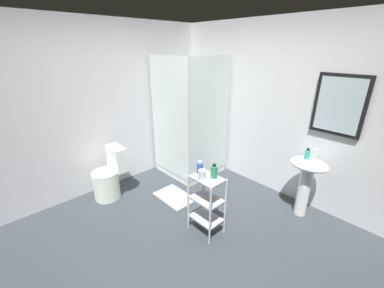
{
  "coord_description": "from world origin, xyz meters",
  "views": [
    {
      "loc": [
        1.65,
        -1.4,
        2.12
      ],
      "look_at": [
        -0.29,
        0.4,
        1.05
      ],
      "focal_mm": 22.63,
      "sensor_mm": 36.0,
      "label": 1
    }
  ],
  "objects_px": {
    "shower_stall": "(190,149)",
    "storage_cart": "(207,200)",
    "toilet": "(109,177)",
    "rinse_cup": "(202,175)",
    "hand_soap_bottle": "(307,154)",
    "pedestal_sink": "(307,176)",
    "bath_mat": "(175,197)",
    "body_wash_bottle_green": "(214,171)",
    "shampoo_bottle_blue": "(200,168)"
  },
  "relations": [
    {
      "from": "shower_stall",
      "to": "storage_cart",
      "type": "bearing_deg",
      "value": -35.0
    },
    {
      "from": "toilet",
      "to": "storage_cart",
      "type": "relative_size",
      "value": 1.03
    },
    {
      "from": "toilet",
      "to": "rinse_cup",
      "type": "relative_size",
      "value": 7.06
    },
    {
      "from": "toilet",
      "to": "hand_soap_bottle",
      "type": "distance_m",
      "value": 2.75
    },
    {
      "from": "pedestal_sink",
      "to": "hand_soap_bottle",
      "type": "xyz_separation_m",
      "value": [
        -0.04,
        -0.01,
        0.29
      ]
    },
    {
      "from": "bath_mat",
      "to": "toilet",
      "type": "bearing_deg",
      "value": -135.76
    },
    {
      "from": "body_wash_bottle_green",
      "to": "shampoo_bottle_blue",
      "type": "distance_m",
      "value": 0.19
    },
    {
      "from": "bath_mat",
      "to": "pedestal_sink",
      "type": "bearing_deg",
      "value": 34.92
    },
    {
      "from": "shower_stall",
      "to": "bath_mat",
      "type": "distance_m",
      "value": 0.93
    },
    {
      "from": "pedestal_sink",
      "to": "bath_mat",
      "type": "relative_size",
      "value": 1.35
    },
    {
      "from": "storage_cart",
      "to": "bath_mat",
      "type": "relative_size",
      "value": 1.23
    },
    {
      "from": "pedestal_sink",
      "to": "rinse_cup",
      "type": "relative_size",
      "value": 7.52
    },
    {
      "from": "body_wash_bottle_green",
      "to": "bath_mat",
      "type": "distance_m",
      "value": 1.18
    },
    {
      "from": "pedestal_sink",
      "to": "bath_mat",
      "type": "bearing_deg",
      "value": -145.08
    },
    {
      "from": "bath_mat",
      "to": "hand_soap_bottle",
      "type": "bearing_deg",
      "value": 35.4
    },
    {
      "from": "pedestal_sink",
      "to": "bath_mat",
      "type": "xyz_separation_m",
      "value": [
        -1.45,
        -1.01,
        -0.57
      ]
    },
    {
      "from": "shower_stall",
      "to": "hand_soap_bottle",
      "type": "bearing_deg",
      "value": 9.45
    },
    {
      "from": "toilet",
      "to": "hand_soap_bottle",
      "type": "height_order",
      "value": "hand_soap_bottle"
    },
    {
      "from": "storage_cart",
      "to": "body_wash_bottle_green",
      "type": "distance_m",
      "value": 0.39
    },
    {
      "from": "toilet",
      "to": "body_wash_bottle_green",
      "type": "relative_size",
      "value": 4.57
    },
    {
      "from": "hand_soap_bottle",
      "to": "rinse_cup",
      "type": "bearing_deg",
      "value": -117.37
    },
    {
      "from": "shampoo_bottle_blue",
      "to": "rinse_cup",
      "type": "distance_m",
      "value": 0.14
    },
    {
      "from": "storage_cart",
      "to": "shampoo_bottle_blue",
      "type": "relative_size",
      "value": 4.65
    },
    {
      "from": "toilet",
      "to": "shampoo_bottle_blue",
      "type": "distance_m",
      "value": 1.54
    },
    {
      "from": "shampoo_bottle_blue",
      "to": "rinse_cup",
      "type": "relative_size",
      "value": 1.48
    },
    {
      "from": "rinse_cup",
      "to": "bath_mat",
      "type": "relative_size",
      "value": 0.18
    },
    {
      "from": "shower_stall",
      "to": "storage_cart",
      "type": "distance_m",
      "value": 1.49
    },
    {
      "from": "pedestal_sink",
      "to": "toilet",
      "type": "height_order",
      "value": "pedestal_sink"
    },
    {
      "from": "rinse_cup",
      "to": "bath_mat",
      "type": "distance_m",
      "value": 1.13
    },
    {
      "from": "storage_cart",
      "to": "bath_mat",
      "type": "xyz_separation_m",
      "value": [
        -0.81,
        0.16,
        -0.43
      ]
    },
    {
      "from": "toilet",
      "to": "pedestal_sink",
      "type": "bearing_deg",
      "value": 38.21
    },
    {
      "from": "body_wash_bottle_green",
      "to": "rinse_cup",
      "type": "distance_m",
      "value": 0.14
    },
    {
      "from": "storage_cart",
      "to": "hand_soap_bottle",
      "type": "relative_size",
      "value": 5.15
    },
    {
      "from": "storage_cart",
      "to": "bath_mat",
      "type": "distance_m",
      "value": 0.93
    },
    {
      "from": "pedestal_sink",
      "to": "storage_cart",
      "type": "bearing_deg",
      "value": -118.86
    },
    {
      "from": "hand_soap_bottle",
      "to": "body_wash_bottle_green",
      "type": "xyz_separation_m",
      "value": [
        -0.56,
        -1.1,
        -0.06
      ]
    },
    {
      "from": "shampoo_bottle_blue",
      "to": "toilet",
      "type": "bearing_deg",
      "value": -158.6
    },
    {
      "from": "toilet",
      "to": "storage_cart",
      "type": "xyz_separation_m",
      "value": [
        1.5,
        0.52,
        0.12
      ]
    },
    {
      "from": "bath_mat",
      "to": "storage_cart",
      "type": "bearing_deg",
      "value": -10.9
    },
    {
      "from": "body_wash_bottle_green",
      "to": "shampoo_bottle_blue",
      "type": "relative_size",
      "value": 1.05
    },
    {
      "from": "shower_stall",
      "to": "bath_mat",
      "type": "xyz_separation_m",
      "value": [
        0.41,
        -0.7,
        -0.45
      ]
    },
    {
      "from": "storage_cart",
      "to": "rinse_cup",
      "type": "relative_size",
      "value": 6.87
    },
    {
      "from": "shower_stall",
      "to": "shampoo_bottle_blue",
      "type": "distance_m",
      "value": 1.42
    },
    {
      "from": "storage_cart",
      "to": "bath_mat",
      "type": "bearing_deg",
      "value": 169.1
    },
    {
      "from": "hand_soap_bottle",
      "to": "shampoo_bottle_blue",
      "type": "height_order",
      "value": "hand_soap_bottle"
    },
    {
      "from": "pedestal_sink",
      "to": "storage_cart",
      "type": "relative_size",
      "value": 1.09
    },
    {
      "from": "shower_stall",
      "to": "storage_cart",
      "type": "xyz_separation_m",
      "value": [
        1.22,
        -0.86,
        -0.03
      ]
    },
    {
      "from": "hand_soap_bottle",
      "to": "shower_stall",
      "type": "bearing_deg",
      "value": -170.55
    },
    {
      "from": "shower_stall",
      "to": "pedestal_sink",
      "type": "relative_size",
      "value": 2.47
    },
    {
      "from": "pedestal_sink",
      "to": "body_wash_bottle_green",
      "type": "bearing_deg",
      "value": -118.48
    }
  ]
}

